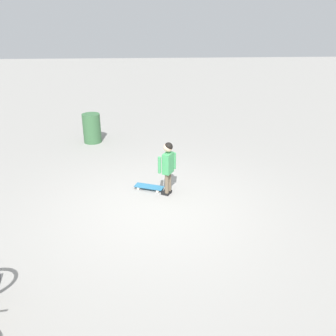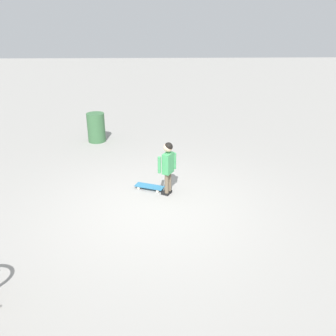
{
  "view_description": "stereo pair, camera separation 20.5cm",
  "coord_description": "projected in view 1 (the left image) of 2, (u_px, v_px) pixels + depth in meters",
  "views": [
    {
      "loc": [
        0.13,
        5.46,
        3.18
      ],
      "look_at": [
        -0.26,
        -0.58,
        0.55
      ],
      "focal_mm": 37.37,
      "sensor_mm": 36.0,
      "label": 1
    },
    {
      "loc": [
        -0.07,
        5.47,
        3.18
      ],
      "look_at": [
        -0.26,
        -0.58,
        0.55
      ],
      "focal_mm": 37.37,
      "sensor_mm": 36.0,
      "label": 2
    }
  ],
  "objects": [
    {
      "name": "ground_plane",
      "position": [
        156.0,
        209.0,
        6.28
      ],
      "size": [
        50.0,
        50.0,
        0.0
      ],
      "primitive_type": "plane",
      "color": "gray"
    },
    {
      "name": "skateboard",
      "position": [
        149.0,
        187.0,
        6.97
      ],
      "size": [
        0.61,
        0.39,
        0.07
      ],
      "color": "teal",
      "rests_on": "ground"
    },
    {
      "name": "trash_bin",
      "position": [
        92.0,
        128.0,
        9.49
      ],
      "size": [
        0.48,
        0.48,
        0.79
      ],
      "primitive_type": "cylinder",
      "color": "#38663D",
      "rests_on": "ground"
    },
    {
      "name": "child_person",
      "position": [
        168.0,
        163.0,
        6.57
      ],
      "size": [
        0.35,
        0.28,
        1.06
      ],
      "color": "brown",
      "rests_on": "ground"
    }
  ]
}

